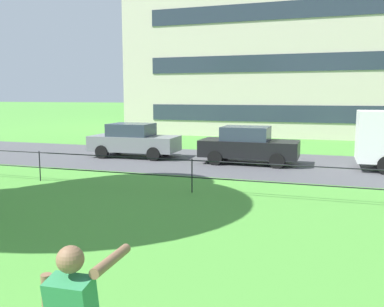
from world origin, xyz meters
TOP-DOWN VIEW (x-y plane):
  - street_strip at (0.00, 20.28)m, footprint 80.00×6.90m
  - park_fence at (0.00, 14.51)m, footprint 37.12×0.04m
  - car_grey_left at (-7.37, 20.35)m, footprint 4.06×1.93m
  - car_black_far_right at (-2.05, 20.15)m, footprint 4.00×1.82m

SIDE VIEW (x-z plane):
  - street_strip at x=0.00m, z-range 0.00..0.01m
  - park_fence at x=0.00m, z-range 0.18..1.18m
  - car_grey_left at x=-7.37m, z-range 0.01..1.55m
  - car_black_far_right at x=-2.05m, z-range 0.01..1.55m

